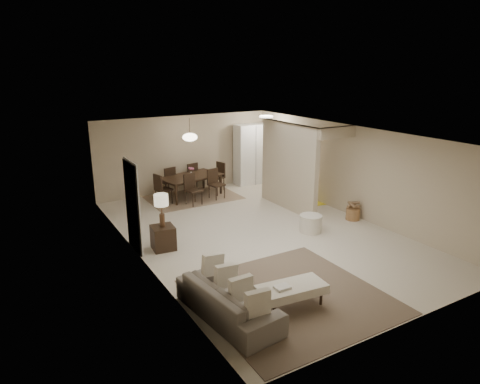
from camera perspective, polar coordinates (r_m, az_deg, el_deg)
floor at (r=10.79m, az=2.51°, el=-5.51°), size 9.00×9.00×0.00m
ceiling at (r=10.12m, az=2.69°, el=7.73°), size 9.00×9.00×0.00m
back_wall at (r=14.27m, az=-7.26°, el=5.11°), size 6.00×0.00×6.00m
left_wall at (r=9.18m, az=-13.37°, el=-1.67°), size 0.00×9.00×9.00m
right_wall at (r=12.23m, az=14.52°, el=2.78°), size 0.00×9.00×9.00m
partition at (r=12.38m, az=6.48°, el=3.38°), size 0.15×2.50×2.50m
doorway at (r=9.80m, az=-14.16°, el=-1.96°), size 0.04×0.90×2.04m
pantry_cabinet at (r=15.06m, az=1.56°, el=5.06°), size 1.20×0.55×2.10m
flush_light at (r=14.03m, az=3.51°, el=10.02°), size 0.44×0.44×0.05m
living_rug at (r=8.07m, az=6.66°, el=-13.65°), size 3.20×3.20×0.01m
sofa at (r=7.31m, az=-1.61°, el=-14.27°), size 2.17×1.05×0.61m
ottoman_bench at (r=7.59m, az=6.89°, el=-12.81°), size 1.25×0.67×0.43m
side_table at (r=9.95m, az=-10.21°, el=-6.02°), size 0.54×0.54×0.55m
table_lamp at (r=9.66m, az=-10.46°, el=-1.43°), size 0.32×0.32×0.76m
round_pouf at (r=10.94m, az=9.41°, el=-4.18°), size 0.56×0.56×0.44m
wicker_basket at (r=12.05m, az=14.81°, el=-2.85°), size 0.40×0.40×0.32m
dining_rug at (r=13.79m, az=-6.43°, el=-0.60°), size 2.80×2.10×0.01m
dining_table at (r=13.70m, az=-6.48°, el=0.75°), size 2.15×1.51×0.69m
dining_chairs at (r=13.66m, az=-6.49°, el=1.26°), size 2.55×2.08×0.94m
vase at (r=13.59m, az=-6.53°, el=2.44°), size 0.17×0.17×0.15m
yellow_mat at (r=13.16m, az=9.05°, el=-1.55°), size 1.00×0.68×0.01m
pendant_light at (r=13.36m, az=-6.69°, el=7.27°), size 0.46×0.46×0.71m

